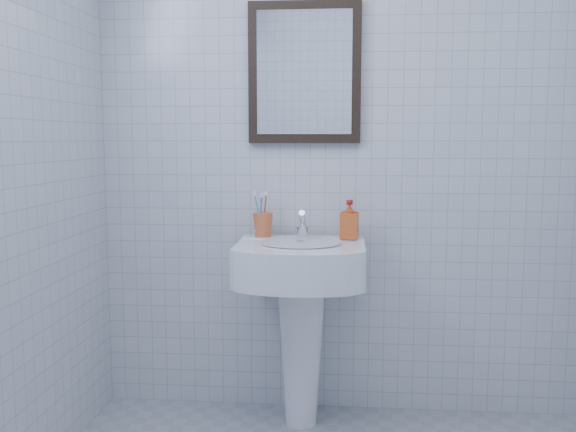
# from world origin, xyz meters

# --- Properties ---
(wall_back) EXTENTS (2.20, 0.02, 2.50)m
(wall_back) POSITION_xyz_m (0.00, 1.20, 1.25)
(wall_back) COLOR silver
(wall_back) RESTS_ON ground
(wall_front) EXTENTS (2.20, 0.02, 2.50)m
(wall_front) POSITION_xyz_m (0.00, -1.20, 1.25)
(wall_front) COLOR silver
(wall_front) RESTS_ON ground
(washbasin) EXTENTS (0.54, 0.40, 0.83)m
(washbasin) POSITION_xyz_m (-0.16, 0.99, 0.56)
(washbasin) COLOR white
(washbasin) RESTS_ON ground
(faucet) EXTENTS (0.05, 0.11, 0.13)m
(faucet) POSITION_xyz_m (-0.16, 1.08, 0.87)
(faucet) COLOR silver
(faucet) RESTS_ON washbasin
(toothbrush_cup) EXTENTS (0.10, 0.10, 0.11)m
(toothbrush_cup) POSITION_xyz_m (-0.34, 1.09, 0.88)
(toothbrush_cup) COLOR #D76033
(toothbrush_cup) RESTS_ON washbasin
(soap_dispenser) EXTENTS (0.09, 0.09, 0.17)m
(soap_dispenser) POSITION_xyz_m (0.04, 1.09, 0.91)
(soap_dispenser) COLOR red
(soap_dispenser) RESTS_ON washbasin
(wall_mirror) EXTENTS (0.50, 0.04, 0.62)m
(wall_mirror) POSITION_xyz_m (-0.16, 1.18, 1.55)
(wall_mirror) COLOR black
(wall_mirror) RESTS_ON wall_back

